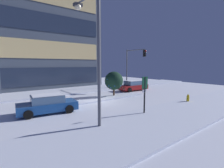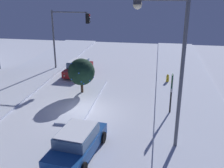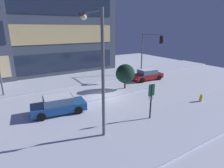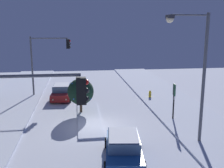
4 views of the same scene
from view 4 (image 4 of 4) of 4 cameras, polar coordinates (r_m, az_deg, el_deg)
The scene contains 11 objects.
ground at distance 20.15m, azimuth -3.46°, elevation -9.06°, with size 52.00×52.00×0.00m, color silver.
curb_strip_near at distance 22.04m, azimuth 17.28°, elevation -7.53°, with size 52.00×5.20×0.14m, color silver.
median_strip at distance 22.07m, azimuth -5.05°, elevation -6.97°, with size 9.00×1.80×0.14m, color silver.
car_near at distance 15.18m, azimuth 2.43°, elevation -13.51°, with size 4.75×2.55×1.49m.
car_far at distance 27.95m, azimuth -10.69°, elevation -1.67°, with size 4.68×2.25×1.49m.
traffic_light_corner_far_right at distance 28.94m, azimuth -13.76°, elevation 6.08°, with size 0.32×4.20×6.33m.
traffic_light_corner_far_left at distance 10.33m, azimuth -21.59°, elevation -6.65°, with size 0.32×5.16×5.79m.
street_lamp_arched at distance 16.64m, azimuth 17.28°, elevation 4.52°, with size 0.56×2.67×8.10m.
fire_hydrant at distance 27.86m, azimuth 8.15°, elevation -2.26°, with size 0.48×0.26×0.85m.
parking_info_sign at distance 21.37m, azimuth 13.15°, elevation -2.76°, with size 0.55×0.12×2.96m.
decorated_tree_median at distance 22.61m, azimuth -6.75°, elevation -1.65°, with size 2.26×2.23×3.05m.
Camera 4 is at (-18.74, 1.33, 7.28)m, focal length 42.59 mm.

